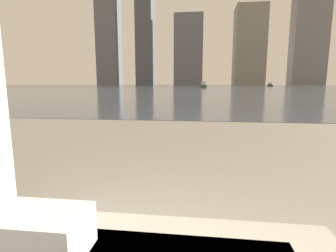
{
  "coord_description": "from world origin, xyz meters",
  "views": [
    {
      "loc": [
        0.4,
        0.16,
        1.0
      ],
      "look_at": [
        0.09,
        2.67,
        0.58
      ],
      "focal_mm": 28.0,
      "sensor_mm": 36.0,
      "label": 1
    }
  ],
  "objects": [
    {
      "name": "towel_stack",
      "position": [
        -0.04,
        0.75,
        0.6
      ],
      "size": [
        0.3,
        0.17,
        0.12
      ],
      "color": "white",
      "rests_on": "bathtub"
    },
    {
      "name": "harbor_water",
      "position": [
        0.0,
        62.0,
        0.01
      ],
      "size": [
        180.0,
        110.0,
        0.01
      ],
      "color": "slate",
      "rests_on": "ground_plane"
    },
    {
      "name": "harbor_boat_0",
      "position": [
        19.85,
        78.8,
        0.38
      ],
      "size": [
        1.06,
        2.84,
        1.05
      ],
      "color": "navy",
      "rests_on": "harbor_water"
    },
    {
      "name": "harbor_boat_2",
      "position": [
        0.81,
        55.44,
        0.45
      ],
      "size": [
        1.39,
        3.4,
        1.24
      ],
      "color": "#335647",
      "rests_on": "harbor_water"
    },
    {
      "name": "skyline_tower_1",
      "position": [
        -24.49,
        118.0,
        34.11
      ],
      "size": [
        7.06,
        10.1,
        68.22
      ],
      "color": "#4C515B",
      "rests_on": "ground_plane"
    },
    {
      "name": "skyline_tower_2",
      "position": [
        -5.28,
        118.0,
        14.62
      ],
      "size": [
        12.04,
        12.34,
        29.23
      ],
      "color": "slate",
      "rests_on": "ground_plane"
    },
    {
      "name": "skyline_tower_3",
      "position": [
        20.11,
        118.0,
        16.12
      ],
      "size": [
        12.34,
        12.1,
        32.23
      ],
      "color": "gray",
      "rests_on": "ground_plane"
    },
    {
      "name": "skyline_tower_4",
      "position": [
        43.71,
        118.0,
        22.85
      ],
      "size": [
        13.17,
        8.01,
        45.7
      ],
      "color": "slate",
      "rests_on": "ground_plane"
    }
  ]
}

